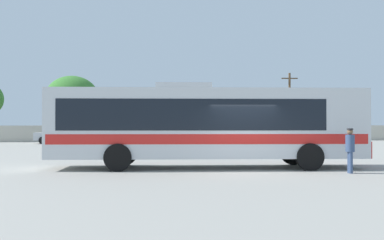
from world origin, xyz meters
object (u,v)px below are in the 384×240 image
at_px(roadside_tree_midleft, 72,98).
at_px(coach_bus_silver_red, 203,123).
at_px(attendant_by_bus_door, 350,148).
at_px(parked_car_second_grey, 122,134).
at_px(parked_car_leftmost_silver, 58,135).
at_px(utility_pole_near, 290,105).

bearing_deg(roadside_tree_midleft, coach_bus_silver_red, -73.89).
bearing_deg(roadside_tree_midleft, attendant_by_bus_door, -68.00).
xyz_separation_m(coach_bus_silver_red, roadside_tree_midleft, (-9.79, 33.91, 2.80)).
xyz_separation_m(attendant_by_bus_door, roadside_tree_midleft, (-14.75, 36.51, 3.69)).
bearing_deg(coach_bus_silver_red, roadside_tree_midleft, 106.11).
xyz_separation_m(parked_car_second_grey, roadside_tree_midleft, (-5.82, 9.61, 3.80)).
bearing_deg(parked_car_leftmost_silver, utility_pole_near, 15.68).
distance_m(attendant_by_bus_door, roadside_tree_midleft, 39.55).
bearing_deg(roadside_tree_midleft, parked_car_leftmost_silver, -89.11).
height_order(parked_car_leftmost_silver, roadside_tree_midleft, roadside_tree_midleft).
bearing_deg(utility_pole_near, parked_car_second_grey, -161.39).
distance_m(parked_car_leftmost_silver, utility_pole_near, 25.02).
distance_m(coach_bus_silver_red, parked_car_leftmost_silver, 25.64).
bearing_deg(parked_car_leftmost_silver, attendant_by_bus_door, -61.01).
relative_size(attendant_by_bus_door, roadside_tree_midleft, 0.23).
relative_size(attendant_by_bus_door, utility_pole_near, 0.22).
height_order(attendant_by_bus_door, parked_car_leftmost_silver, attendant_by_bus_door).
height_order(coach_bus_silver_red, utility_pole_near, utility_pole_near).
bearing_deg(parked_car_second_grey, utility_pole_near, 18.61).
bearing_deg(coach_bus_silver_red, parked_car_second_grey, 99.29).
distance_m(coach_bus_silver_red, roadside_tree_midleft, 35.41).
xyz_separation_m(parked_car_leftmost_silver, parked_car_second_grey, (5.66, 0.57, 0.01)).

